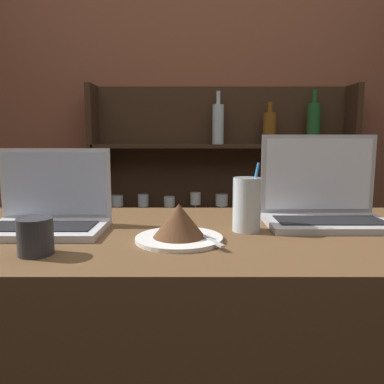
# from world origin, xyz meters

# --- Properties ---
(back_wall) EXTENTS (7.00, 0.06, 2.70)m
(back_wall) POSITION_xyz_m (0.00, 1.50, 1.35)
(back_wall) COLOR brown
(back_wall) RESTS_ON ground_plane
(back_shelf) EXTENTS (1.41, 0.18, 1.60)m
(back_shelf) POSITION_xyz_m (0.14, 1.42, 0.85)
(back_shelf) COLOR #332114
(back_shelf) RESTS_ON ground_plane
(laptop_near) EXTENTS (0.32, 0.21, 0.22)m
(laptop_near) POSITION_xyz_m (-0.42, 0.35, 1.13)
(laptop_near) COLOR silver
(laptop_near) RESTS_ON bar_counter
(laptop_far) EXTENTS (0.34, 0.22, 0.26)m
(laptop_far) POSITION_xyz_m (0.35, 0.43, 1.14)
(laptop_far) COLOR #ADADB2
(laptop_far) RESTS_ON bar_counter
(cake_plate) EXTENTS (0.21, 0.21, 0.09)m
(cake_plate) POSITION_xyz_m (-0.06, 0.24, 1.12)
(cake_plate) COLOR white
(cake_plate) RESTS_ON bar_counter
(water_glass) EXTENTS (0.07, 0.07, 0.18)m
(water_glass) POSITION_xyz_m (0.11, 0.34, 1.15)
(water_glass) COLOR silver
(water_glass) RESTS_ON bar_counter
(coffee_cup) EXTENTS (0.07, 0.07, 0.08)m
(coffee_cup) POSITION_xyz_m (-0.36, 0.13, 1.12)
(coffee_cup) COLOR #2D2D33
(coffee_cup) RESTS_ON bar_counter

